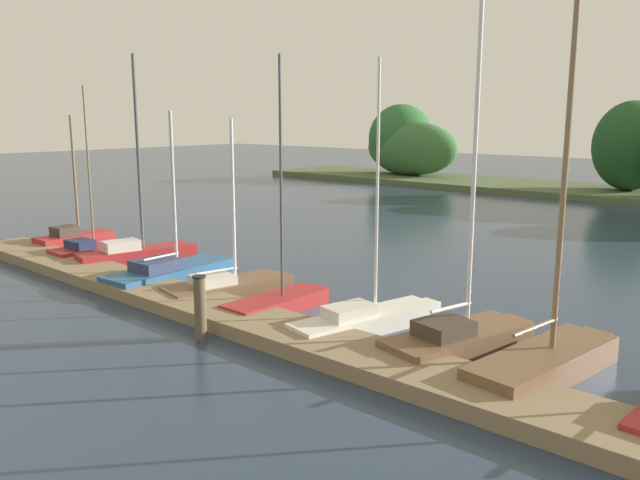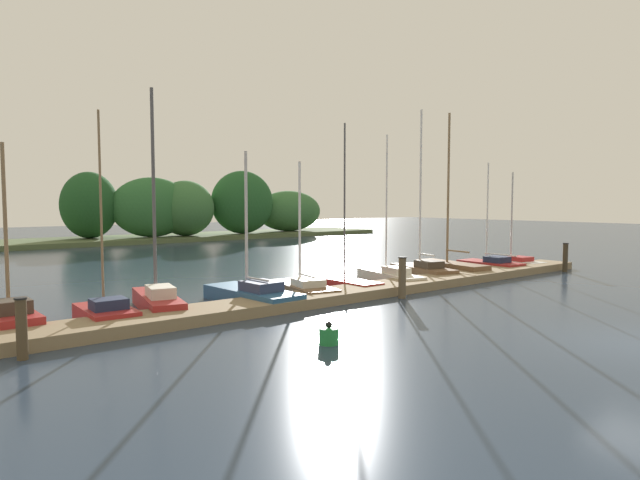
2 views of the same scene
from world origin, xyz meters
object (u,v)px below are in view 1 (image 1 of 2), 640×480
Objects in this scene: sailboat_0 at (76,238)px; sailboat_3 at (172,272)px; sailboat_7 at (461,335)px; sailboat_2 at (138,252)px; sailboat_4 at (230,285)px; sailboat_5 at (280,300)px; sailboat_1 at (91,250)px; mooring_piling_1 at (200,308)px; sailboat_6 at (369,318)px; sailboat_8 at (549,357)px.

sailboat_0 is 7.34m from sailboat_3.
sailboat_7 reaches higher than sailboat_3.
sailboat_7 reaches higher than sailboat_2.
sailboat_5 is (2.16, -0.09, -0.01)m from sailboat_4.
sailboat_1 reaches higher than mooring_piling_1.
sailboat_7 reaches higher than sailboat_0.
sailboat_7 is at bearing -78.99° from sailboat_2.
sailboat_3 reaches higher than sailboat_0.
sailboat_8 reaches higher than sailboat_6.
sailboat_1 is 9.59m from sailboat_5.
sailboat_0 is at bearing 80.92° from sailboat_3.
sailboat_6 is 0.83× the size of sailboat_7.
mooring_piling_1 is (7.94, -3.45, 0.35)m from sailboat_2.
mooring_piling_1 is (4.87, -2.68, 0.43)m from sailboat_3.
sailboat_1 is at bearing 105.66° from sailboat_7.
sailboat_3 is at bearing 92.58° from sailboat_5.
sailboat_0 is 0.77× the size of sailboat_5.
sailboat_0 is at bearing 88.02° from sailboat_5.
sailboat_6 is (10.48, -0.30, -0.11)m from sailboat_2.
sailboat_1 is 12.38m from sailboat_6.
sailboat_2 is at bearing 96.29° from sailboat_4.
sailboat_0 is 0.80× the size of sailboat_6.
sailboat_2 is at bearing 156.49° from mooring_piling_1.
sailboat_3 is 5.58m from mooring_piling_1.
sailboat_5 is at bearing -87.32° from sailboat_1.
sailboat_8 is (1.98, -0.03, 0.02)m from sailboat_7.
sailboat_6 is (14.72, -0.20, -0.08)m from sailboat_0.
sailboat_7 is at bearing -92.11° from sailboat_0.
sailboat_3 is at bearing -92.50° from sailboat_2.
sailboat_2 is 1.42× the size of sailboat_4.
sailboat_1 is at bearing 123.56° from sailboat_2.
sailboat_3 is (4.96, -0.01, 0.02)m from sailboat_1.
sailboat_0 is 1.02× the size of sailboat_4.
sailboat_8 is at bearing -86.29° from sailboat_1.
sailboat_3 is 0.79× the size of sailboat_5.
sailboat_5 is at bearing -94.37° from sailboat_0.
sailboat_5 is at bearing -91.65° from sailboat_3.
sailboat_5 is (11.94, -0.49, -0.11)m from sailboat_0.
mooring_piling_1 is (-4.96, -3.32, 0.39)m from sailboat_7.
sailboat_4 is (5.54, -0.50, -0.14)m from sailboat_2.
sailboat_5 reaches higher than mooring_piling_1.
sailboat_5 is 4.36× the size of mooring_piling_1.
sailboat_2 is 7.72m from sailboat_5.
sailboat_7 is 1.98m from sailboat_8.
sailboat_3 is 0.67× the size of sailboat_8.
sailboat_6 is 4.41m from sailboat_8.
sailboat_1 is 1.22× the size of sailboat_4.
sailboat_2 is at bearing -90.63° from sailboat_0.
sailboat_0 is 11.95m from sailboat_5.
sailboat_6 is 4.07m from mooring_piling_1.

